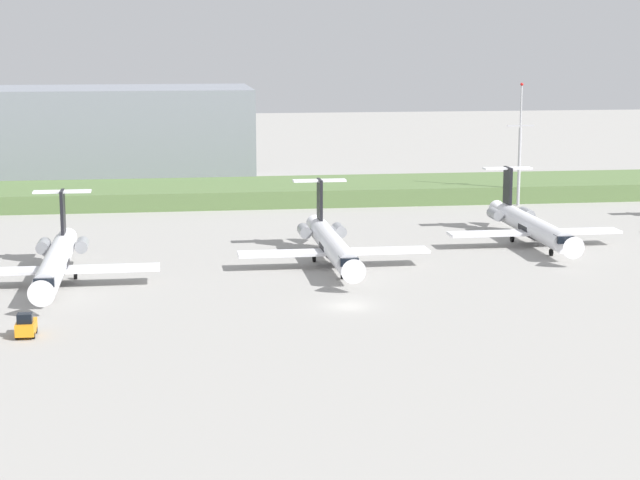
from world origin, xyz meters
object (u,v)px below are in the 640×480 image
at_px(regional_jet_second, 56,261).
at_px(regional_jet_fourth, 531,225).
at_px(baggage_tug, 26,326).
at_px(antenna_mast, 520,155).
at_px(regional_jet_third, 332,244).

bearing_deg(regional_jet_second, regional_jet_fourth, 14.25).
distance_m(regional_jet_fourth, baggage_tug, 71.19).
height_order(antenna_mast, baggage_tug, antenna_mast).
xyz_separation_m(regional_jet_third, baggage_tug, (-32.59, -28.00, -1.53)).
relative_size(regional_jet_second, baggage_tug, 9.69).
bearing_deg(antenna_mast, baggage_tug, -134.73).
distance_m(regional_jet_third, regional_jet_fourth, 29.49).
xyz_separation_m(regional_jet_third, antenna_mast, (36.87, 42.11, 5.70)).
relative_size(regional_jet_second, regional_jet_third, 1.00).
bearing_deg(regional_jet_fourth, baggage_tug, -148.29).
bearing_deg(regional_jet_second, regional_jet_third, 10.28).
xyz_separation_m(regional_jet_second, antenna_mast, (68.71, 47.89, 5.70)).
bearing_deg(regional_jet_third, regional_jet_second, -169.72).
bearing_deg(regional_jet_third, regional_jet_fourth, 18.60).
xyz_separation_m(regional_jet_fourth, antenna_mast, (8.92, 32.70, 5.70)).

